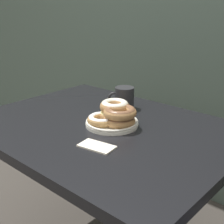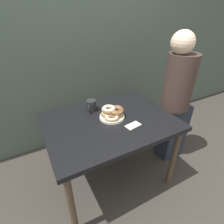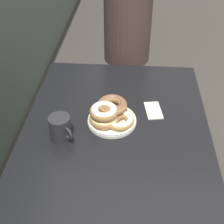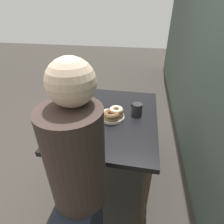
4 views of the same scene
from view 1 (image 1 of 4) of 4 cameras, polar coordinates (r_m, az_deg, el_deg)
dining_table at (r=1.36m, az=-1.67°, el=-5.32°), size 1.11×0.83×0.72m
donut_plate at (r=1.30m, az=0.40°, el=-0.62°), size 0.25×0.24×0.10m
coffee_mug at (r=1.52m, az=2.22°, el=2.68°), size 0.11×0.11×0.10m
napkin at (r=1.13m, az=-2.81°, el=-6.29°), size 0.14×0.09×0.01m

